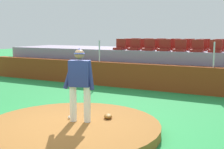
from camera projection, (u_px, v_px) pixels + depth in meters
ground_plane at (71, 132)px, 6.90m from camera, size 60.00×60.00×0.00m
pitchers_mound at (71, 128)px, 6.88m from camera, size 4.17×4.17×0.22m
pitcher at (80, 80)px, 6.89m from camera, size 0.76×0.38×1.75m
baseball at (69, 117)px, 7.25m from camera, size 0.07×0.07×0.07m
fielding_glove at (108, 116)px, 7.28m from camera, size 0.32×0.36×0.11m
brick_barrier at (155, 77)px, 11.99m from camera, size 17.63×0.40×1.05m
fence_post_left at (99, 51)px, 13.05m from camera, size 0.06×0.06×0.94m
fence_post_right at (214, 55)px, 10.82m from camera, size 0.06×0.06×0.94m
bleacher_platform at (171, 66)px, 13.87m from camera, size 16.98×3.23×1.55m
stadium_chair_0 at (120, 46)px, 13.74m from camera, size 0.48×0.44×0.50m
stadium_chair_1 at (135, 47)px, 13.41m from camera, size 0.48×0.44×0.50m
stadium_chair_2 at (149, 47)px, 13.09m from camera, size 0.48×0.44×0.50m
stadium_chair_3 at (164, 47)px, 12.78m from camera, size 0.48×0.44×0.50m
stadium_chair_4 at (180, 48)px, 12.44m from camera, size 0.48×0.44×0.50m
stadium_chair_5 at (197, 48)px, 12.13m from camera, size 0.48×0.44×0.50m
stadium_chair_6 at (215, 48)px, 11.83m from camera, size 0.48×0.44×0.50m
stadium_chair_7 at (128, 46)px, 14.51m from camera, size 0.48×0.44×0.50m
stadium_chair_8 at (141, 46)px, 14.18m from camera, size 0.48×0.44×0.50m
stadium_chair_9 at (155, 46)px, 13.86m from camera, size 0.48×0.44×0.50m
stadium_chair_10 at (170, 46)px, 13.55m from camera, size 0.48×0.44×0.50m
stadium_chair_11 at (184, 47)px, 13.22m from camera, size 0.48×0.44×0.50m
stadium_chair_12 at (201, 47)px, 12.89m from camera, size 0.48×0.44×0.50m
stadium_chair_13 at (218, 47)px, 12.56m from camera, size 0.48×0.44×0.50m
stadium_chair_14 at (135, 45)px, 15.28m from camera, size 0.48×0.44×0.50m
stadium_chair_15 at (148, 45)px, 14.95m from camera, size 0.48×0.44×0.50m
stadium_chair_16 at (161, 45)px, 14.60m from camera, size 0.48×0.44×0.50m
stadium_chair_17 at (175, 46)px, 14.31m from camera, size 0.48×0.44×0.50m
stadium_chair_18 at (189, 46)px, 14.01m from camera, size 0.48×0.44×0.50m
stadium_chair_19 at (204, 46)px, 13.64m from camera, size 0.48×0.44×0.50m
stadium_chair_20 at (220, 47)px, 13.32m from camera, size 0.48×0.44×0.50m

